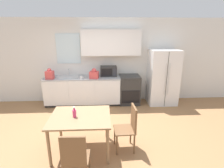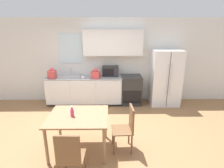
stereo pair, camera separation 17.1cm
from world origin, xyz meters
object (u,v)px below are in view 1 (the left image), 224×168
oven_range (129,89)px  refrigerator (163,77)px  dining_table (81,121)px  drink_bottle (74,113)px  coffee_mug (81,78)px  dining_chair_near (75,156)px  microwave (109,71)px  dining_chair_side (129,125)px

oven_range → refrigerator: 1.14m
dining_table → drink_bottle: bearing=-161.9°
coffee_mug → dining_chair_near: coffee_mug is taller
oven_range → drink_bottle: 2.79m
microwave → coffee_mug: 0.91m
coffee_mug → dining_table: 2.14m
refrigerator → microwave: refrigerator is taller
dining_chair_near → dining_table: bearing=92.4°
refrigerator → dining_chair_side: (-1.41, -2.31, -0.34)m
drink_bottle → coffee_mug: bearing=92.9°
dining_table → drink_bottle: drink_bottle is taller
oven_range → dining_table: (-1.30, -2.35, 0.20)m
dining_chair_near → drink_bottle: (-0.11, 0.82, 0.30)m
refrigerator → drink_bottle: (-2.46, -2.34, -0.04)m
microwave → drink_bottle: (-0.72, -2.49, -0.22)m
microwave → dining_chair_side: (0.32, -2.46, -0.53)m
coffee_mug → dining_chair_side: size_ratio=0.11×
dining_table → dining_chair_near: size_ratio=1.22×
dining_table → dining_chair_side: size_ratio=1.22×
oven_range → dining_chair_near: dining_chair_near is taller
refrigerator → drink_bottle: bearing=-136.4°
oven_range → dining_table: 2.69m
refrigerator → coffee_mug: size_ratio=16.57×
oven_range → drink_bottle: drink_bottle is taller
refrigerator → dining_chair_near: refrigerator is taller
dining_table → drink_bottle: size_ratio=5.49×
oven_range → dining_chair_side: 2.38m
refrigerator → dining_chair_near: bearing=-126.7°
microwave → dining_chair_side: microwave is taller
refrigerator → oven_range: bearing=177.7°
coffee_mug → dining_chair_side: (1.15, -2.12, -0.41)m
microwave → coffee_mug: bearing=-157.4°
dining_table → dining_chair_near: 0.86m
oven_range → coffee_mug: size_ratio=8.79×
oven_range → dining_table: bearing=-118.9°
microwave → dining_table: bearing=-104.2°
oven_range → dining_chair_near: bearing=-111.9°
oven_range → drink_bottle: (-1.40, -2.38, 0.38)m
dining_chair_near → drink_bottle: size_ratio=4.49×
coffee_mug → dining_chair_near: bearing=-85.8°
oven_range → refrigerator: refrigerator is taller
dining_chair_near → refrigerator: bearing=54.9°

